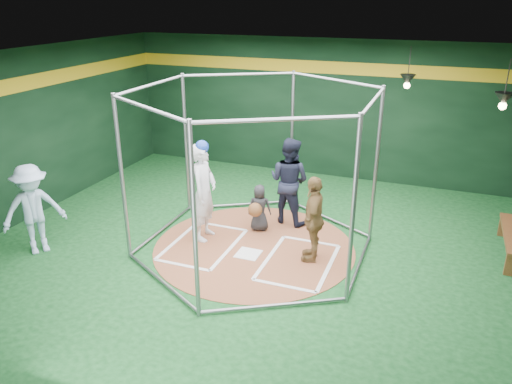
% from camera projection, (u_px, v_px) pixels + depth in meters
% --- Properties ---
extents(room_shell, '(10.10, 9.10, 3.53)m').
position_uv_depth(room_shell, '(254.00, 160.00, 8.83)').
color(room_shell, '#0D3B16').
rests_on(room_shell, ground).
extents(clay_disc, '(3.80, 3.80, 0.01)m').
position_uv_depth(clay_disc, '(254.00, 247.00, 9.47)').
color(clay_disc, brown).
rests_on(clay_disc, ground).
extents(home_plate, '(0.43, 0.43, 0.01)m').
position_uv_depth(home_plate, '(248.00, 254.00, 9.21)').
color(home_plate, white).
rests_on(home_plate, clay_disc).
extents(batter_box_left, '(1.17, 1.77, 0.01)m').
position_uv_depth(batter_box_left, '(203.00, 244.00, 9.57)').
color(batter_box_left, white).
rests_on(batter_box_left, clay_disc).
extents(batter_box_right, '(1.17, 1.77, 0.01)m').
position_uv_depth(batter_box_right, '(298.00, 262.00, 8.94)').
color(batter_box_right, white).
rests_on(batter_box_right, clay_disc).
extents(batting_cage, '(4.05, 4.67, 3.00)m').
position_uv_depth(batting_cage, '(254.00, 173.00, 8.92)').
color(batting_cage, gray).
rests_on(batting_cage, ground).
extents(pendant_lamp_near, '(0.34, 0.34, 0.90)m').
position_uv_depth(pendant_lamp_near, '(407.00, 80.00, 10.86)').
color(pendant_lamp_near, black).
rests_on(pendant_lamp_near, room_shell).
extents(pendant_lamp_far, '(0.34, 0.34, 0.90)m').
position_uv_depth(pendant_lamp_far, '(504.00, 99.00, 8.87)').
color(pendant_lamp_far, black).
rests_on(pendant_lamp_far, room_shell).
extents(batter_figure, '(0.50, 0.72, 1.98)m').
position_uv_depth(batter_figure, '(204.00, 191.00, 9.50)').
color(batter_figure, silver).
rests_on(batter_figure, clay_disc).
extents(visitor_leopard, '(0.53, 0.98, 1.58)m').
position_uv_depth(visitor_leopard, '(314.00, 219.00, 8.78)').
color(visitor_leopard, '#A17B45').
rests_on(visitor_leopard, clay_disc).
extents(catcher_figure, '(0.54, 0.60, 0.96)m').
position_uv_depth(catcher_figure, '(259.00, 208.00, 9.97)').
color(catcher_figure, black).
rests_on(catcher_figure, clay_disc).
extents(umpire, '(1.01, 0.87, 1.81)m').
position_uv_depth(umpire, '(289.00, 181.00, 10.22)').
color(umpire, black).
rests_on(umpire, clay_disc).
extents(bystander_blue, '(1.15, 1.26, 1.70)m').
position_uv_depth(bystander_blue, '(33.00, 209.00, 9.03)').
color(bystander_blue, '#B0C9E8').
rests_on(bystander_blue, ground).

